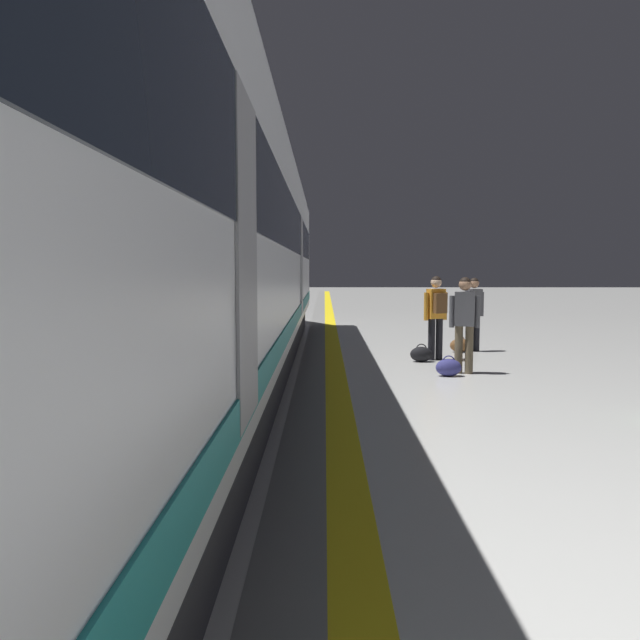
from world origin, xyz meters
name	(u,v)px	position (x,y,z in m)	size (l,w,h in m)	color
safety_line_strip	(338,398)	(-0.90, 10.00, 0.00)	(0.36, 80.00, 0.01)	yellow
tactile_edge_band	(314,398)	(-1.24, 10.00, 0.00)	(0.65, 80.00, 0.01)	slate
high_speed_train	(174,217)	(-3.04, 9.40, 2.50)	(2.94, 27.10, 4.97)	#38383D
passenger_near	(474,309)	(2.21, 14.99, 0.95)	(0.49, 0.29, 1.63)	black
duffel_bag_near	(460,345)	(1.89, 14.85, 0.15)	(0.44, 0.26, 0.36)	brown
passenger_mid	(464,318)	(1.35, 12.12, 0.98)	(0.51, 0.28, 1.69)	brown
duffel_bag_mid	(449,367)	(1.03, 11.83, 0.15)	(0.44, 0.26, 0.36)	navy
passenger_far	(436,310)	(1.14, 13.70, 1.00)	(0.49, 0.41, 1.69)	black
duffel_bag_far	(421,354)	(0.82, 13.45, 0.15)	(0.44, 0.26, 0.36)	black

